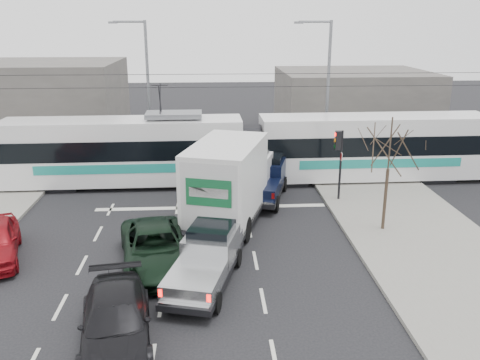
{
  "coord_description": "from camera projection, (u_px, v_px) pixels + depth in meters",
  "views": [
    {
      "loc": [
        0.03,
        -17.95,
        8.99
      ],
      "look_at": [
        1.38,
        4.8,
        1.8
      ],
      "focal_mm": 38.0,
      "sensor_mm": 36.0,
      "label": 1
    }
  ],
  "objects": [
    {
      "name": "street_lamp_far",
      "position": [
        145.0,
        82.0,
        33.25
      ],
      "size": [
        2.38,
        0.25,
        9.0
      ],
      "color": "slate",
      "rests_on": "ground"
    },
    {
      "name": "rails",
      "position": [
        211.0,
        183.0,
        29.31
      ],
      "size": [
        60.0,
        1.6,
        0.03
      ],
      "primitive_type": "cube",
      "color": "#33302D",
      "rests_on": "ground"
    },
    {
      "name": "dark_car",
      "position": [
        116.0,
        321.0,
        14.59
      ],
      "size": [
        2.74,
        5.17,
        1.43
      ],
      "primitive_type": "imported",
      "rotation": [
        0.0,
        0.0,
        0.16
      ],
      "color": "black",
      "rests_on": "ground"
    },
    {
      "name": "building_right",
      "position": [
        353.0,
        101.0,
        42.57
      ],
      "size": [
        12.0,
        10.0,
        5.0
      ],
      "primitive_type": "cube",
      "color": "#66605C",
      "rests_on": "ground"
    },
    {
      "name": "ground",
      "position": [
        212.0,
        261.0,
        19.79
      ],
      "size": [
        120.0,
        120.0,
        0.0
      ],
      "primitive_type": "plane",
      "color": "black",
      "rests_on": "ground"
    },
    {
      "name": "traffic_signal",
      "position": [
        339.0,
        150.0,
        25.52
      ],
      "size": [
        0.44,
        0.44,
        3.6
      ],
      "color": "black",
      "rests_on": "ground"
    },
    {
      "name": "navy_pickup",
      "position": [
        265.0,
        178.0,
        26.6
      ],
      "size": [
        3.12,
        5.42,
        2.15
      ],
      "rotation": [
        0.0,
        0.0,
        -0.26
      ],
      "color": "black",
      "rests_on": "ground"
    },
    {
      "name": "green_car",
      "position": [
        155.0,
        248.0,
        19.26
      ],
      "size": [
        3.4,
        5.7,
        1.48
      ],
      "primitive_type": "imported",
      "rotation": [
        0.0,
        0.0,
        0.18
      ],
      "color": "black",
      "rests_on": "ground"
    },
    {
      "name": "sidewalk_right",
      "position": [
        437.0,
        254.0,
        20.28
      ],
      "size": [
        6.0,
        60.0,
        0.15
      ],
      "primitive_type": "cube",
      "color": "gray",
      "rests_on": "ground"
    },
    {
      "name": "tram",
      "position": [
        250.0,
        149.0,
        28.9
      ],
      "size": [
        27.62,
        3.25,
        5.63
      ],
      "rotation": [
        0.0,
        0.0,
        0.02
      ],
      "color": "white",
      "rests_on": "ground"
    },
    {
      "name": "box_truck",
      "position": [
        230.0,
        182.0,
        23.18
      ],
      "size": [
        4.85,
        8.24,
        3.9
      ],
      "rotation": [
        0.0,
        0.0,
        -0.3
      ],
      "color": "black",
      "rests_on": "ground"
    },
    {
      "name": "bare_tree",
      "position": [
        390.0,
        149.0,
        21.46
      ],
      "size": [
        2.4,
        2.4,
        5.0
      ],
      "color": "#47382B",
      "rests_on": "ground"
    },
    {
      "name": "building_left",
      "position": [
        27.0,
        102.0,
        39.04
      ],
      "size": [
        14.0,
        10.0,
        6.0
      ],
      "primitive_type": "cube",
      "color": "#66605C",
      "rests_on": "ground"
    },
    {
      "name": "street_lamp_near",
      "position": [
        325.0,
        85.0,
        31.99
      ],
      "size": [
        2.38,
        0.25,
        9.0
      ],
      "color": "slate",
      "rests_on": "ground"
    },
    {
      "name": "silver_pickup",
      "position": [
        207.0,
        257.0,
        18.08
      ],
      "size": [
        3.03,
        5.44,
        1.88
      ],
      "rotation": [
        0.0,
        0.0,
        -0.26
      ],
      "color": "black",
      "rests_on": "ground"
    },
    {
      "name": "catenary",
      "position": [
        210.0,
        117.0,
        28.14
      ],
      "size": [
        60.0,
        0.2,
        7.0
      ],
      "color": "black",
      "rests_on": "ground"
    }
  ]
}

